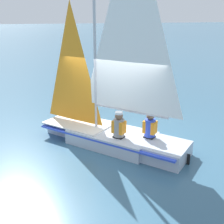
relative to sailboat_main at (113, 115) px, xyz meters
The scene contains 4 objects.
ground_plane 0.93m from the sailboat_main, 129.19° to the left, with size 260.00×260.00×0.00m, color #38607A.
sailboat_main is the anchor object (origin of this frame).
sailor_helm 0.54m from the sailboat_main, 87.37° to the right, with size 0.42×0.43×1.16m.
sailor_crew 1.15m from the sailboat_main, 41.52° to the right, with size 0.42×0.43×1.16m.
Camera 1 is at (-2.51, -7.21, 3.65)m, focal length 45.00 mm.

